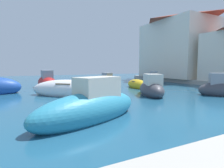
% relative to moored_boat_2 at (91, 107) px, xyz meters
% --- Properties ---
extents(moored_boat_2, '(5.26, 3.34, 1.96)m').
position_rel_moored_boat_2_xyz_m(moored_boat_2, '(0.00, 0.00, 0.00)').
color(moored_boat_2, teal).
rests_on(moored_boat_2, ground).
extents(moored_boat_3, '(5.13, 4.71, 1.46)m').
position_rel_moored_boat_2_xyz_m(moored_boat_3, '(0.54, 6.24, -0.08)').
color(moored_boat_3, white).
rests_on(moored_boat_3, ground).
extents(moored_boat_4, '(1.34, 3.97, 1.55)m').
position_rel_moored_boat_2_xyz_m(moored_boat_4, '(7.16, 13.36, -0.10)').
color(moored_boat_4, gold).
rests_on(moored_boat_4, ground).
extents(moored_boat_6, '(1.70, 4.07, 2.01)m').
position_rel_moored_boat_2_xyz_m(moored_boat_6, '(0.03, 12.81, 0.02)').
color(moored_boat_6, '#B21E1E').
rests_on(moored_boat_6, ground).
extents(moored_boat_7, '(2.78, 3.90, 1.83)m').
position_rel_moored_boat_2_xyz_m(moored_boat_7, '(5.97, 3.73, -0.01)').
color(moored_boat_7, '#3F3F47').
rests_on(moored_boat_7, ground).
extents(moored_boat_8, '(2.83, 3.60, 1.79)m').
position_rel_moored_boat_2_xyz_m(moored_boat_8, '(11.71, 10.50, -0.08)').
color(moored_boat_8, white).
rests_on(moored_boat_8, ground).
extents(moored_boat_9, '(1.56, 3.43, 1.07)m').
position_rel_moored_boat_2_xyz_m(moored_boat_9, '(7.66, 7.92, -0.19)').
color(moored_boat_9, gold).
rests_on(moored_boat_9, ground).
extents(waterfront_building_annex, '(7.29, 10.16, 9.05)m').
position_rel_moored_boat_2_xyz_m(waterfront_building_annex, '(18.31, 13.10, 4.61)').
color(waterfront_building_annex, silver).
rests_on(waterfront_building_annex, quay_promenade).
extents(quayside_tree, '(3.26, 3.26, 4.38)m').
position_rel_moored_boat_2_xyz_m(quayside_tree, '(19.87, 9.69, 2.76)').
color(quayside_tree, brown).
rests_on(quayside_tree, quay_promenade).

